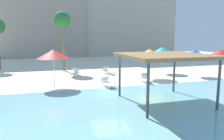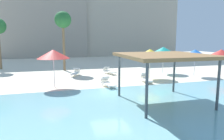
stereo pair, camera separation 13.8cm
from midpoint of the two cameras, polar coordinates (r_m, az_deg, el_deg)
The scene contains 15 objects.
ground_plane at distance 14.34m, azimuth -0.16°, elevation -6.40°, with size 80.00×80.00×0.00m, color beige.
lagoon_water at distance 9.66m, azimuth 8.78°, elevation -13.91°, with size 44.00×13.50×0.04m, color #7AB7C1.
shade_pavilion at distance 12.14m, azimuth 14.38°, elevation 3.50°, with size 4.69×4.69×2.84m.
beach_umbrella_blue_0 at distance 22.46m, azimuth 21.99°, elevation 4.53°, with size 1.94×1.94×2.65m.
beach_umbrella_red_1 at distance 25.26m, azimuth 27.90°, elevation 4.29°, with size 2.28×2.28×2.59m.
beach_umbrella_yellow_3 at distance 19.98m, azimuth 10.56°, elevation 4.71°, with size 2.34×2.34×2.74m.
beach_umbrella_teal_4 at distance 23.42m, azimuth 14.05°, elevation 5.42°, with size 2.19×2.19×2.84m.
beach_umbrella_red_5 at distance 16.43m, azimuth -15.54°, elevation 4.22°, with size 2.48×2.48×2.89m.
lounge_chair_0 at distance 18.07m, azimuth 9.50°, elevation -2.32°, with size 0.88×1.97×0.74m.
lounge_chair_1 at distance 22.21m, azimuth -0.70°, elevation -0.20°, with size 1.10×1.99×0.74m.
lounge_chair_2 at distance 16.16m, azimuth -0.97°, elevation -3.49°, with size 0.82×1.95×0.74m.
lounge_chair_3 at distance 21.49m, azimuth -9.75°, elevation -0.61°, with size 1.17×1.99×0.74m.
palm_tree_1 at distance 25.11m, azimuth -13.12°, elevation 12.86°, with size 1.90×1.90×6.83m.
hotel_block_0 at distance 46.95m, azimuth -18.52°, elevation 14.88°, with size 17.32×8.31×18.51m, color #9E9384.
hotel_block_1 at distance 51.24m, azimuth 4.06°, elevation 15.89°, with size 21.49×9.18×20.62m, color #B2A893.
Camera 2 is at (-3.78, -13.33, 3.68)m, focal length 33.39 mm.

